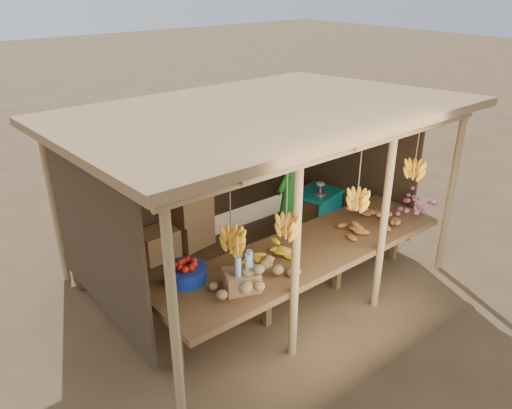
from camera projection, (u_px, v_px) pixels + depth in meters
ground at (256, 273)px, 6.94m from camera, size 60.00×60.00×0.00m
stall_structure at (259, 143)px, 6.06m from camera, size 4.70×3.50×2.43m
counter at (306, 254)px, 5.96m from camera, size 3.90×1.05×0.80m
potato_heap at (249, 269)px, 5.21m from camera, size 1.21×0.84×0.37m
sweet_potato_heap at (365, 216)px, 6.36m from camera, size 1.06×0.85×0.36m
onion_heap at (416, 200)px, 6.81m from camera, size 0.86×0.67×0.35m
banana_pile at (270, 248)px, 5.62m from camera, size 0.56×0.37×0.34m
tomato_basin at (185, 272)px, 5.31m from camera, size 0.45×0.45×0.24m
bottle_box at (241, 275)px, 5.12m from camera, size 0.43×0.38×0.44m
vendor at (289, 200)px, 7.17m from camera, size 0.69×0.56×1.65m
tarp_crate at (317, 208)px, 8.08m from camera, size 0.79×0.72×0.82m
carton_stack at (181, 227)px, 7.37m from camera, size 1.17×0.49×0.86m
burlap_sacks at (100, 267)px, 6.66m from camera, size 0.74×0.39×0.52m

